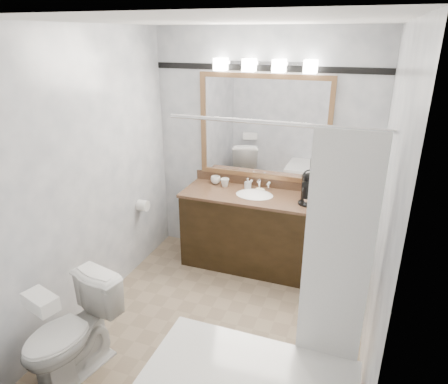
# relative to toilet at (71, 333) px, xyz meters

# --- Properties ---
(room) EXTENTS (2.42, 2.62, 2.52)m
(room) POSITION_rel_toilet_xyz_m (0.83, 0.92, 0.88)
(room) COLOR gray
(room) RESTS_ON ground
(vanity) EXTENTS (1.53, 0.58, 0.97)m
(vanity) POSITION_rel_toilet_xyz_m (0.83, 1.94, 0.07)
(vanity) COLOR black
(vanity) RESTS_ON ground
(mirror) EXTENTS (1.40, 0.04, 1.10)m
(mirror) POSITION_rel_toilet_xyz_m (0.83, 2.20, 1.13)
(mirror) COLOR #956A43
(mirror) RESTS_ON room
(vanity_light_bar) EXTENTS (1.02, 0.14, 0.12)m
(vanity_light_bar) POSITION_rel_toilet_xyz_m (0.83, 2.15, 1.76)
(vanity_light_bar) COLOR silver
(vanity_light_bar) RESTS_ON room
(accent_stripe) EXTENTS (2.40, 0.01, 0.06)m
(accent_stripe) POSITION_rel_toilet_xyz_m (0.83, 2.21, 1.73)
(accent_stripe) COLOR black
(accent_stripe) RESTS_ON room
(tp_roll) EXTENTS (0.11, 0.12, 0.12)m
(tp_roll) POSITION_rel_toilet_xyz_m (-0.31, 1.58, 0.33)
(tp_roll) COLOR white
(tp_roll) RESTS_ON room
(toilet) EXTENTS (0.57, 0.81, 0.75)m
(toilet) POSITION_rel_toilet_xyz_m (0.00, 0.00, 0.00)
(toilet) COLOR white
(toilet) RESTS_ON ground
(tissue_box) EXTENTS (0.27, 0.19, 0.10)m
(tissue_box) POSITION_rel_toilet_xyz_m (0.00, -0.20, 0.42)
(tissue_box) COLOR white
(tissue_box) RESTS_ON toilet
(coffee_maker) EXTENTS (0.17, 0.22, 0.34)m
(coffee_maker) POSITION_rel_toilet_xyz_m (1.39, 1.92, 0.65)
(coffee_maker) COLOR black
(coffee_maker) RESTS_ON vanity
(cup_left) EXTENTS (0.14, 0.14, 0.09)m
(cup_left) POSITION_rel_toilet_xyz_m (0.33, 2.11, 0.52)
(cup_left) COLOR white
(cup_left) RESTS_ON vanity
(cup_right) EXTENTS (0.11, 0.11, 0.09)m
(cup_right) POSITION_rel_toilet_xyz_m (0.46, 2.06, 0.52)
(cup_right) COLOR white
(cup_right) RESTS_ON vanity
(soap_bottle_a) EXTENTS (0.07, 0.07, 0.12)m
(soap_bottle_a) POSITION_rel_toilet_xyz_m (0.71, 2.08, 0.54)
(soap_bottle_a) COLOR white
(soap_bottle_a) RESTS_ON vanity
(soap_bar) EXTENTS (0.10, 0.09, 0.03)m
(soap_bar) POSITION_rel_toilet_xyz_m (0.86, 2.05, 0.49)
(soap_bar) COLOR beige
(soap_bar) RESTS_ON vanity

